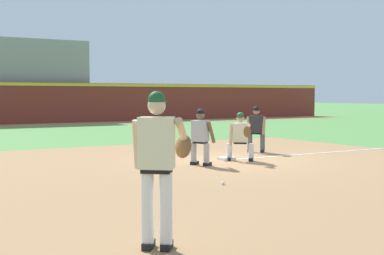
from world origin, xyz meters
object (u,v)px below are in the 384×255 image
(first_base_bag, at_px, (227,159))
(umpire, at_px, (256,127))
(baserunner, at_px, (200,135))
(pitcher, at_px, (159,160))
(first_baseman, at_px, (241,135))
(baseball, at_px, (223,183))

(first_base_bag, xyz_separation_m, umpire, (1.99, 1.25, 0.75))
(baserunner, bearing_deg, pitcher, -125.35)
(first_baseman, height_order, baserunner, baserunner)
(baseball, relative_size, baserunner, 0.05)
(baseball, xyz_separation_m, baserunner, (1.17, 2.77, 0.76))
(baseball, relative_size, pitcher, 0.04)
(first_base_bag, relative_size, first_baseman, 0.28)
(baserunner, bearing_deg, first_base_bag, 24.37)
(baseball, height_order, umpire, umpire)
(pitcher, xyz_separation_m, baserunner, (4.33, 6.10, -0.27))
(pitcher, height_order, baserunner, pitcher)
(baseball, bearing_deg, first_base_bag, 54.57)
(first_base_bag, xyz_separation_m, baserunner, (-1.18, -0.54, 0.75))
(first_baseman, xyz_separation_m, umpire, (1.76, 1.61, 0.06))
(first_baseman, bearing_deg, baserunner, -172.51)
(umpire, bearing_deg, baseball, -133.58)
(pitcher, distance_m, baserunner, 7.48)
(umpire, bearing_deg, pitcher, -133.53)
(first_base_bag, xyz_separation_m, pitcher, (-5.51, -6.64, 1.01))
(first_base_bag, bearing_deg, baserunner, -155.63)
(baseball, bearing_deg, first_baseman, 48.93)
(first_base_bag, relative_size, pitcher, 0.20)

